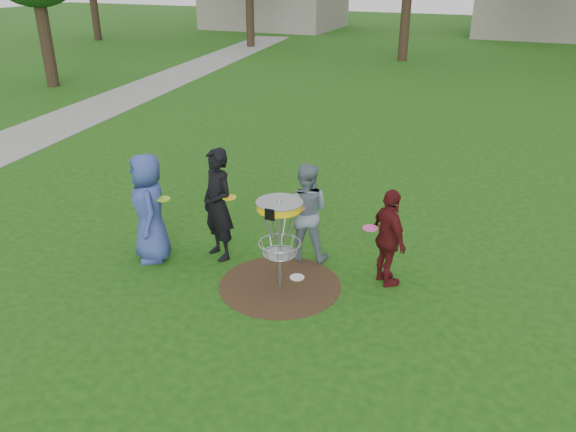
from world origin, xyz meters
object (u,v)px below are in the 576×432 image
at_px(player_blue, 149,208).
at_px(player_black, 218,205).
at_px(player_maroon, 389,238).
at_px(player_grey, 305,212).
at_px(disc_golf_basket, 280,223).

bearing_deg(player_blue, player_black, 76.39).
bearing_deg(player_black, player_maroon, 34.56).
height_order(player_grey, player_maroon, player_grey).
distance_m(player_blue, player_black, 1.06).
height_order(player_black, player_maroon, player_black).
xyz_separation_m(player_blue, player_black, (0.95, 0.47, 0.03)).
height_order(player_blue, player_maroon, player_blue).
relative_size(player_blue, player_black, 0.97).
height_order(player_blue, player_grey, player_blue).
xyz_separation_m(player_grey, disc_golf_basket, (-0.01, -0.96, 0.22)).
bearing_deg(player_grey, disc_golf_basket, 77.13).
relative_size(player_maroon, disc_golf_basket, 1.08).
bearing_deg(player_blue, disc_golf_basket, 50.42).
relative_size(player_black, player_grey, 1.13).
bearing_deg(player_black, disc_golf_basket, 9.75).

